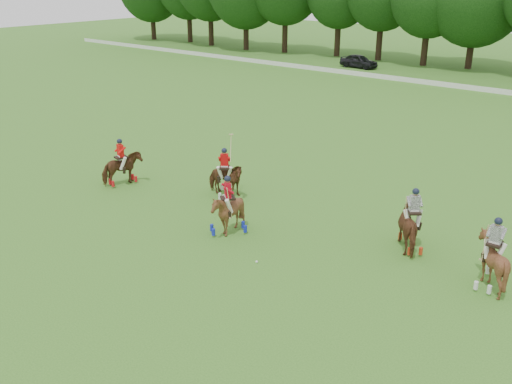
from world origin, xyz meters
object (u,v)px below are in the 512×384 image
Objects in this scene: car_left at (359,61)px; polo_red_a at (122,168)px; polo_red_b at (225,179)px; polo_red_c at (228,213)px; polo_stripe_b at (492,261)px; polo_ball at (257,262)px; polo_stripe_a at (412,227)px.

car_left is 1.79× the size of polo_red_a.
polo_red_b reaches higher than polo_red_c.
polo_red_a is 0.94× the size of polo_stripe_b.
polo_ball is (5.32, -4.11, -0.80)m from polo_red_b.
polo_red_a is at bearing 168.88° from polo_ball.
car_left is 46.51× the size of polo_ball.
polo_red_c is at bearing -151.25° from polo_stripe_a.
polo_stripe_b is (26.60, -37.18, 0.20)m from car_left.
polo_red_c is 7.09m from polo_stripe_a.
polo_stripe_a is at bearing -144.03° from car_left.
car_left is 1.45× the size of polo_red_b.
polo_stripe_b is 27.52× the size of polo_ball.
polo_stripe_a is at bearing 10.50° from polo_red_a.
polo_red_b reaches higher than car_left.
polo_red_b is 12.32m from polo_stripe_b.
polo_red_b is (14.29, -36.85, 0.13)m from car_left.
polo_stripe_b is 7.99m from polo_ball.
car_left is 1.71× the size of polo_stripe_a.
polo_red_a is at bearing -169.50° from polo_stripe_a.
polo_red_c is at bearing 154.12° from polo_ball.
polo_red_b reaches higher than polo_red_a.
polo_red_c is 2.86m from polo_ball.
polo_red_a is at bearing -174.16° from polo_stripe_b.
polo_stripe_a is at bearing 50.78° from polo_ball.
polo_red_a is 5.34m from polo_red_b.
polo_ball is at bearing -25.88° from polo_red_c.
polo_ball is at bearing -37.65° from polo_red_b.
polo_red_b is 9.10m from polo_stripe_a.
polo_red_a is at bearing 173.99° from polo_red_c.
polo_red_b is at bearing 134.51° from polo_red_c.
car_left reaches higher than polo_ball.
polo_stripe_a is at bearing 165.54° from polo_stripe_b.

